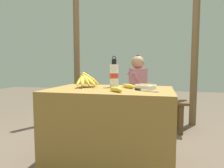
{
  "coord_description": "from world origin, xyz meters",
  "views": [
    {
      "loc": [
        0.44,
        -1.8,
        0.95
      ],
      "look_at": [
        0.0,
        0.05,
        0.78
      ],
      "focal_mm": 32.0,
      "sensor_mm": 36.0,
      "label": 1
    }
  ],
  "objects_px": {
    "banana_bunch_ripe": "(86,80)",
    "seated_vendor": "(134,87)",
    "support_post_near": "(77,52)",
    "banana_bunch_green": "(99,94)",
    "support_post_far": "(195,50)",
    "loose_banana_front": "(116,89)",
    "serving_bowl": "(146,86)",
    "loose_banana_side": "(128,86)",
    "wooden_bench": "(128,104)",
    "knife": "(143,90)",
    "water_bottle": "(114,75)"
  },
  "relations": [
    {
      "from": "serving_bowl",
      "to": "banana_bunch_green",
      "type": "height_order",
      "value": "serving_bowl"
    },
    {
      "from": "banana_bunch_green",
      "to": "support_post_near",
      "type": "height_order",
      "value": "support_post_near"
    },
    {
      "from": "banana_bunch_green",
      "to": "support_post_near",
      "type": "xyz_separation_m",
      "value": [
        -0.55,
        0.42,
        0.7
      ]
    },
    {
      "from": "loose_banana_front",
      "to": "support_post_far",
      "type": "distance_m",
      "value": 2.06
    },
    {
      "from": "banana_bunch_ripe",
      "to": "loose_banana_front",
      "type": "xyz_separation_m",
      "value": [
        0.37,
        -0.3,
        -0.06
      ]
    },
    {
      "from": "loose_banana_side",
      "to": "water_bottle",
      "type": "bearing_deg",
      "value": 158.02
    },
    {
      "from": "support_post_far",
      "to": "support_post_near",
      "type": "bearing_deg",
      "value": 180.0
    },
    {
      "from": "serving_bowl",
      "to": "wooden_bench",
      "type": "relative_size",
      "value": 0.12
    },
    {
      "from": "banana_bunch_green",
      "to": "support_post_far",
      "type": "relative_size",
      "value": 0.13
    },
    {
      "from": "banana_bunch_green",
      "to": "banana_bunch_ripe",
      "type": "bearing_deg",
      "value": -79.69
    },
    {
      "from": "water_bottle",
      "to": "support_post_far",
      "type": "height_order",
      "value": "support_post_far"
    },
    {
      "from": "knife",
      "to": "seated_vendor",
      "type": "bearing_deg",
      "value": 129.21
    },
    {
      "from": "banana_bunch_ripe",
      "to": "support_post_far",
      "type": "distance_m",
      "value": 2.0
    },
    {
      "from": "loose_banana_side",
      "to": "support_post_far",
      "type": "bearing_deg",
      "value": 61.4
    },
    {
      "from": "serving_bowl",
      "to": "loose_banana_side",
      "type": "distance_m",
      "value": 0.17
    },
    {
      "from": "support_post_near",
      "to": "wooden_bench",
      "type": "bearing_deg",
      "value": -22.56
    },
    {
      "from": "serving_bowl",
      "to": "wooden_bench",
      "type": "height_order",
      "value": "serving_bowl"
    },
    {
      "from": "knife",
      "to": "loose_banana_side",
      "type": "bearing_deg",
      "value": 159.57
    },
    {
      "from": "banana_bunch_ripe",
      "to": "loose_banana_side",
      "type": "height_order",
      "value": "banana_bunch_ripe"
    },
    {
      "from": "loose_banana_side",
      "to": "seated_vendor",
      "type": "xyz_separation_m",
      "value": [
        -0.07,
        1.05,
        -0.11
      ]
    },
    {
      "from": "loose_banana_side",
      "to": "wooden_bench",
      "type": "height_order",
      "value": "loose_banana_side"
    },
    {
      "from": "seated_vendor",
      "to": "banana_bunch_green",
      "type": "relative_size",
      "value": 3.55
    },
    {
      "from": "banana_bunch_ripe",
      "to": "serving_bowl",
      "type": "bearing_deg",
      "value": -1.76
    },
    {
      "from": "seated_vendor",
      "to": "support_post_far",
      "type": "height_order",
      "value": "support_post_far"
    },
    {
      "from": "banana_bunch_green",
      "to": "support_post_far",
      "type": "xyz_separation_m",
      "value": [
        1.45,
        0.42,
        0.7
      ]
    },
    {
      "from": "serving_bowl",
      "to": "loose_banana_side",
      "type": "height_order",
      "value": "same"
    },
    {
      "from": "water_bottle",
      "to": "support_post_far",
      "type": "relative_size",
      "value": 0.13
    },
    {
      "from": "knife",
      "to": "wooden_bench",
      "type": "relative_size",
      "value": 0.12
    },
    {
      "from": "banana_bunch_green",
      "to": "serving_bowl",
      "type": "bearing_deg",
      "value": -54.44
    },
    {
      "from": "seated_vendor",
      "to": "support_post_near",
      "type": "distance_m",
      "value": 1.33
    },
    {
      "from": "loose_banana_side",
      "to": "wooden_bench",
      "type": "bearing_deg",
      "value": 99.13
    },
    {
      "from": "banana_bunch_ripe",
      "to": "support_post_far",
      "type": "relative_size",
      "value": 0.14
    },
    {
      "from": "wooden_bench",
      "to": "banana_bunch_green",
      "type": "bearing_deg",
      "value": 179.99
    },
    {
      "from": "knife",
      "to": "support_post_far",
      "type": "bearing_deg",
      "value": 97.24
    },
    {
      "from": "knife",
      "to": "water_bottle",
      "type": "bearing_deg",
      "value": 170.79
    },
    {
      "from": "knife",
      "to": "seated_vendor",
      "type": "height_order",
      "value": "seated_vendor"
    },
    {
      "from": "serving_bowl",
      "to": "support_post_near",
      "type": "bearing_deg",
      "value": 131.38
    },
    {
      "from": "serving_bowl",
      "to": "knife",
      "type": "distance_m",
      "value": 0.17
    },
    {
      "from": "support_post_far",
      "to": "seated_vendor",
      "type": "bearing_deg",
      "value": -152.61
    },
    {
      "from": "seated_vendor",
      "to": "loose_banana_front",
      "type": "bearing_deg",
      "value": 71.03
    },
    {
      "from": "banana_bunch_ripe",
      "to": "seated_vendor",
      "type": "height_order",
      "value": "seated_vendor"
    },
    {
      "from": "knife",
      "to": "support_post_near",
      "type": "xyz_separation_m",
      "value": [
        -1.33,
        1.69,
        0.46
      ]
    },
    {
      "from": "water_bottle",
      "to": "support_post_far",
      "type": "xyz_separation_m",
      "value": [
        0.98,
        1.45,
        0.35
      ]
    },
    {
      "from": "water_bottle",
      "to": "support_post_near",
      "type": "bearing_deg",
      "value": 125.16
    },
    {
      "from": "knife",
      "to": "banana_bunch_green",
      "type": "xyz_separation_m",
      "value": [
        -0.78,
        1.28,
        -0.24
      ]
    },
    {
      "from": "support_post_near",
      "to": "banana_bunch_ripe",
      "type": "bearing_deg",
      "value": -63.57
    },
    {
      "from": "loose_banana_front",
      "to": "loose_banana_side",
      "type": "xyz_separation_m",
      "value": [
        0.06,
        0.29,
        -0.0
      ]
    },
    {
      "from": "loose_banana_side",
      "to": "banana_bunch_green",
      "type": "bearing_deg",
      "value": 119.75
    },
    {
      "from": "loose_banana_front",
      "to": "support_post_near",
      "type": "relative_size",
      "value": 0.07
    },
    {
      "from": "banana_bunch_ripe",
      "to": "support_post_near",
      "type": "xyz_separation_m",
      "value": [
        -0.75,
        1.51,
        0.4
      ]
    }
  ]
}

